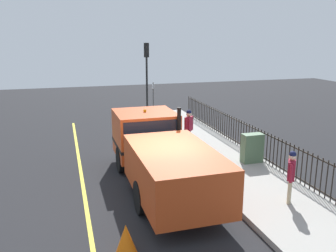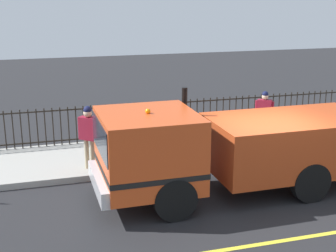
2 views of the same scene
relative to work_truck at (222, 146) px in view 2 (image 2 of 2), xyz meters
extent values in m
plane|color=#232326|center=(-0.30, -1.09, -1.24)|extent=(54.20, 54.20, 0.00)
cube|color=#A3A099|center=(3.11, -1.09, -1.15)|extent=(2.95, 24.64, 0.17)
cube|color=yellow|center=(-2.48, -1.09, -1.23)|extent=(0.12, 22.17, 0.01)
cube|color=#D84C1E|center=(-0.01, 1.80, 0.09)|extent=(2.23, 2.18, 1.69)
cube|color=black|center=(-0.01, 1.80, 0.46)|extent=(2.06, 2.22, 0.74)
cube|color=#B8411A|center=(0.01, -1.85, -0.10)|extent=(2.25, 4.08, 1.32)
cube|color=silver|center=(-0.02, 2.97, -0.61)|extent=(2.11, 0.22, 0.36)
cube|color=black|center=(-0.01, 1.80, -0.28)|extent=(2.26, 2.20, 0.12)
cylinder|color=black|center=(-1.00, 1.47, -0.76)|extent=(0.31, 0.96, 0.96)
cylinder|color=black|center=(0.98, 1.49, -0.76)|extent=(0.31, 0.96, 0.96)
cylinder|color=black|center=(-0.98, -1.86, -0.76)|extent=(0.31, 0.96, 0.96)
cylinder|color=black|center=(1.00, -1.84, -0.76)|extent=(0.31, 0.96, 0.96)
sphere|color=orange|center=(-0.01, 1.80, 0.98)|extent=(0.12, 0.12, 0.12)
cylinder|color=black|center=(0.95, 0.63, 0.26)|extent=(0.14, 0.14, 2.02)
cube|color=maroon|center=(2.15, 2.91, 0.07)|extent=(0.49, 0.52, 0.61)
sphere|color=beige|center=(2.15, 2.91, 0.49)|extent=(0.23, 0.23, 0.23)
sphere|color=#14193F|center=(2.15, 2.91, 0.57)|extent=(0.22, 0.22, 0.22)
cylinder|color=tan|center=(2.20, 2.97, -0.65)|extent=(0.12, 0.12, 0.82)
cylinder|color=tan|center=(2.09, 2.84, -0.65)|extent=(0.12, 0.12, 0.82)
cylinder|color=maroon|center=(2.32, 3.12, 0.04)|extent=(0.09, 0.09, 0.58)
cylinder|color=maroon|center=(1.97, 2.70, 0.04)|extent=(0.09, 0.09, 0.58)
cube|color=maroon|center=(3.23, -2.81, -0.03)|extent=(0.43, 0.48, 0.56)
sphere|color=beige|center=(3.23, -2.81, 0.36)|extent=(0.21, 0.21, 0.21)
sphere|color=#14193F|center=(3.23, -2.81, 0.43)|extent=(0.20, 0.20, 0.20)
cylinder|color=tan|center=(3.28, -2.74, -0.69)|extent=(0.11, 0.11, 0.75)
cylinder|color=tan|center=(3.18, -2.87, -0.69)|extent=(0.11, 0.11, 0.75)
cylinder|color=maroon|center=(3.38, -2.60, -0.06)|extent=(0.09, 0.09, 0.53)
cylinder|color=maroon|center=(3.08, -3.01, -0.06)|extent=(0.09, 0.09, 0.53)
cylinder|color=black|center=(4.46, -6.38, -0.46)|extent=(0.04, 0.04, 1.21)
cylinder|color=black|center=(4.46, -6.14, -0.46)|extent=(0.04, 0.04, 1.21)
cylinder|color=black|center=(4.46, -5.91, -0.46)|extent=(0.04, 0.04, 1.21)
cylinder|color=black|center=(4.46, -5.67, -0.46)|extent=(0.04, 0.04, 1.21)
cylinder|color=black|center=(4.46, -5.44, -0.46)|extent=(0.04, 0.04, 1.21)
cylinder|color=black|center=(4.46, -5.20, -0.46)|extent=(0.04, 0.04, 1.21)
cylinder|color=black|center=(4.46, -4.97, -0.46)|extent=(0.04, 0.04, 1.21)
cylinder|color=black|center=(4.46, -4.73, -0.46)|extent=(0.04, 0.04, 1.21)
cylinder|color=black|center=(4.46, -4.50, -0.46)|extent=(0.04, 0.04, 1.21)
cylinder|color=black|center=(4.46, -4.26, -0.46)|extent=(0.04, 0.04, 1.21)
cylinder|color=black|center=(4.46, -4.03, -0.46)|extent=(0.04, 0.04, 1.21)
cylinder|color=black|center=(4.46, -3.79, -0.46)|extent=(0.04, 0.04, 1.21)
cylinder|color=black|center=(4.46, -3.56, -0.46)|extent=(0.04, 0.04, 1.21)
cylinder|color=black|center=(4.46, -3.32, -0.46)|extent=(0.04, 0.04, 1.21)
cylinder|color=black|center=(4.46, -3.09, -0.46)|extent=(0.04, 0.04, 1.21)
cylinder|color=black|center=(4.46, -2.85, -0.46)|extent=(0.04, 0.04, 1.21)
cylinder|color=black|center=(4.46, -2.62, -0.46)|extent=(0.04, 0.04, 1.21)
cylinder|color=black|center=(4.46, -2.38, -0.46)|extent=(0.04, 0.04, 1.21)
cylinder|color=black|center=(4.46, -2.14, -0.46)|extent=(0.04, 0.04, 1.21)
cylinder|color=black|center=(4.46, -1.91, -0.46)|extent=(0.04, 0.04, 1.21)
cylinder|color=black|center=(4.46, -1.67, -0.46)|extent=(0.04, 0.04, 1.21)
cylinder|color=black|center=(4.46, -1.44, -0.46)|extent=(0.04, 0.04, 1.21)
cylinder|color=black|center=(4.46, -1.20, -0.46)|extent=(0.04, 0.04, 1.21)
cylinder|color=black|center=(4.46, -0.97, -0.46)|extent=(0.04, 0.04, 1.21)
cylinder|color=black|center=(4.46, -0.73, -0.46)|extent=(0.04, 0.04, 1.21)
cylinder|color=black|center=(4.46, -0.50, -0.46)|extent=(0.04, 0.04, 1.21)
cylinder|color=black|center=(4.46, -0.26, -0.46)|extent=(0.04, 0.04, 1.21)
cylinder|color=black|center=(4.46, -0.03, -0.46)|extent=(0.04, 0.04, 1.21)
cylinder|color=black|center=(4.46, 0.21, -0.46)|extent=(0.04, 0.04, 1.21)
cylinder|color=black|center=(4.46, 0.44, -0.46)|extent=(0.04, 0.04, 1.21)
cylinder|color=black|center=(4.46, 0.68, -0.46)|extent=(0.04, 0.04, 1.21)
cylinder|color=black|center=(4.46, 0.91, -0.46)|extent=(0.04, 0.04, 1.21)
cylinder|color=black|center=(4.46, 1.15, -0.46)|extent=(0.04, 0.04, 1.21)
cylinder|color=black|center=(4.46, 1.38, -0.46)|extent=(0.04, 0.04, 1.21)
cylinder|color=black|center=(4.46, 1.62, -0.46)|extent=(0.04, 0.04, 1.21)
cylinder|color=black|center=(4.46, 1.86, -0.46)|extent=(0.04, 0.04, 1.21)
cylinder|color=black|center=(4.46, 2.09, -0.46)|extent=(0.04, 0.04, 1.21)
cylinder|color=black|center=(4.46, 2.33, -0.46)|extent=(0.04, 0.04, 1.21)
cylinder|color=black|center=(4.46, 2.56, -0.46)|extent=(0.04, 0.04, 1.21)
cylinder|color=black|center=(4.46, 2.80, -0.46)|extent=(0.04, 0.04, 1.21)
cylinder|color=black|center=(4.46, 3.03, -0.46)|extent=(0.04, 0.04, 1.21)
cylinder|color=black|center=(4.46, 3.27, -0.46)|extent=(0.04, 0.04, 1.21)
cylinder|color=black|center=(4.46, 3.50, -0.46)|extent=(0.04, 0.04, 1.21)
cylinder|color=black|center=(4.46, 3.74, -0.46)|extent=(0.04, 0.04, 1.21)
cylinder|color=black|center=(4.46, 3.97, -0.46)|extent=(0.04, 0.04, 1.21)
cylinder|color=black|center=(4.46, 4.21, -0.46)|extent=(0.04, 0.04, 1.21)
cylinder|color=black|center=(4.46, 4.44, -0.46)|extent=(0.04, 0.04, 1.21)
cylinder|color=black|center=(4.46, 4.68, -0.46)|extent=(0.04, 0.04, 1.21)
cylinder|color=black|center=(4.46, 4.91, -0.46)|extent=(0.04, 0.04, 1.21)
cylinder|color=black|center=(4.46, 5.15, -0.46)|extent=(0.04, 0.04, 1.21)
cube|color=black|center=(4.46, -1.09, 0.05)|extent=(0.04, 20.94, 0.04)
cube|color=black|center=(4.46, -1.09, -0.92)|extent=(0.04, 20.94, 0.04)
cube|color=#4C6B4C|center=(3.94, 0.66, -0.50)|extent=(0.81, 0.41, 1.13)
camera|label=1|loc=(-2.89, -11.02, 3.66)|focal=38.10mm
camera|label=2|loc=(-9.83, 4.18, 3.51)|focal=49.98mm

